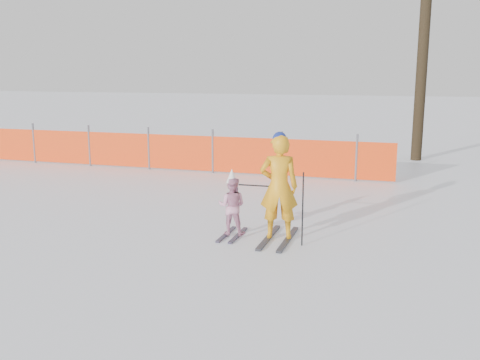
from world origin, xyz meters
name	(u,v)px	position (x,y,z in m)	size (l,w,h in m)	color
ground	(231,244)	(0.00, 0.00, 0.00)	(120.00, 120.00, 0.00)	white
adult	(279,187)	(0.69, 0.49, 0.93)	(0.73, 1.42, 1.86)	black
child	(232,205)	(-0.14, 0.46, 0.55)	(0.52, 0.94, 1.20)	black
ski_poles	(287,202)	(0.87, 0.35, 0.72)	(1.16, 0.22, 1.24)	black
safety_fence	(133,150)	(-5.03, 5.98, 0.56)	(15.05, 0.06, 1.25)	#595960
tree_trunks	(457,63)	(4.18, 10.83, 3.10)	(3.48, 2.37, 6.51)	black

